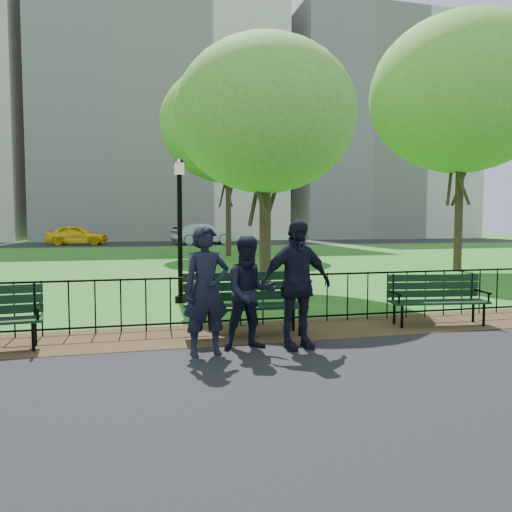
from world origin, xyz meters
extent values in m
plane|color=#23691B|center=(0.00, 0.00, 0.00)|extent=(120.00, 120.00, 0.00)
cube|color=black|center=(0.00, -3.40, 0.01)|extent=(60.00, 9.20, 0.01)
cube|color=#372616|center=(0.00, 1.50, 0.01)|extent=(60.00, 1.60, 0.01)
cube|color=black|center=(0.00, 35.00, 0.01)|extent=(70.00, 9.00, 0.01)
cylinder|color=black|center=(0.00, 2.00, 0.88)|extent=(24.00, 0.04, 0.04)
cylinder|color=black|center=(0.00, 2.00, 0.12)|extent=(24.00, 0.04, 0.04)
cylinder|color=black|center=(0.00, 2.00, 0.45)|extent=(0.02, 0.02, 0.90)
cube|color=silver|center=(2.00, 48.00, 15.00)|extent=(24.00, 15.00, 30.00)
cube|color=beige|center=(26.00, 48.00, 12.00)|extent=(20.00, 15.00, 24.00)
cube|color=black|center=(0.52, 1.25, 0.48)|extent=(1.95, 0.59, 0.04)
cube|color=black|center=(0.53, 1.53, 0.85)|extent=(1.93, 0.11, 0.48)
cylinder|color=black|center=(-0.32, 1.09, 0.24)|extent=(0.05, 0.05, 0.48)
cylinder|color=black|center=(1.35, 1.03, 0.24)|extent=(0.05, 0.05, 0.48)
cylinder|color=black|center=(-0.31, 1.47, 0.24)|extent=(0.05, 0.05, 0.48)
cylinder|color=black|center=(1.36, 1.41, 0.24)|extent=(0.05, 0.05, 0.48)
cylinder|color=black|center=(-0.39, 1.28, 0.68)|extent=(0.07, 0.60, 0.04)
cylinder|color=black|center=(1.43, 1.22, 0.68)|extent=(0.07, 0.60, 0.04)
ellipsoid|color=black|center=(-0.21, 1.17, 0.73)|extent=(0.42, 0.30, 0.45)
cylinder|color=black|center=(-2.57, 1.06, 0.22)|extent=(0.05, 0.05, 0.44)
cylinder|color=black|center=(-2.60, 1.40, 0.22)|extent=(0.05, 0.05, 0.44)
cylinder|color=black|center=(-2.52, 1.24, 0.61)|extent=(0.09, 0.55, 0.04)
cube|color=black|center=(3.97, 1.22, 0.42)|extent=(1.74, 0.67, 0.04)
cube|color=black|center=(4.00, 1.47, 0.75)|extent=(1.69, 0.26, 0.42)
cylinder|color=black|center=(3.22, 1.15, 0.21)|extent=(0.05, 0.05, 0.42)
cylinder|color=black|center=(4.68, 0.96, 0.21)|extent=(0.05, 0.05, 0.42)
cylinder|color=black|center=(3.26, 1.49, 0.21)|extent=(0.05, 0.05, 0.42)
cylinder|color=black|center=(4.72, 1.29, 0.21)|extent=(0.05, 0.05, 0.42)
cylinder|color=black|center=(3.17, 1.33, 0.59)|extent=(0.11, 0.53, 0.04)
cylinder|color=black|center=(4.76, 1.12, 0.59)|extent=(0.11, 0.53, 0.04)
cylinder|color=black|center=(-0.16, 4.88, 0.07)|extent=(0.25, 0.25, 0.15)
cylinder|color=black|center=(-0.16, 4.88, 1.45)|extent=(0.11, 0.11, 2.91)
cube|color=beige|center=(-0.16, 4.88, 3.00)|extent=(0.20, 0.20, 0.27)
cone|color=black|center=(-0.16, 4.88, 3.18)|extent=(0.29, 0.29, 0.11)
cylinder|color=#2D2116|center=(2.20, 6.30, 1.40)|extent=(0.31, 0.31, 2.79)
ellipsoid|color=#59972D|center=(2.20, 6.30, 4.56)|extent=(4.70, 4.70, 4.00)
cylinder|color=#2D2116|center=(10.45, 9.63, 1.96)|extent=(0.30, 0.30, 3.92)
ellipsoid|color=#59972D|center=(10.45, 9.63, 6.39)|extent=(6.60, 6.60, 5.61)
cylinder|color=#2D2116|center=(3.76, 19.52, 2.09)|extent=(0.28, 0.28, 4.19)
ellipsoid|color=#59972D|center=(3.76, 19.52, 6.83)|extent=(7.05, 7.05, 6.00)
imported|color=black|center=(-0.24, 0.31, 0.89)|extent=(0.70, 0.52, 1.76)
imported|color=black|center=(0.41, 0.49, 0.82)|extent=(0.79, 0.42, 1.61)
imported|color=black|center=(1.06, 0.37, 0.94)|extent=(1.14, 0.59, 1.85)
imported|color=yellow|center=(-5.24, 33.99, 0.78)|extent=(4.73, 2.50, 1.53)
imported|color=#9FA1A7|center=(4.28, 32.63, 0.82)|extent=(5.15, 2.78, 1.61)
imported|color=black|center=(4.60, 35.44, 0.70)|extent=(5.07, 2.90, 1.38)
camera|label=1|loc=(-1.21, -6.35, 1.83)|focal=35.00mm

